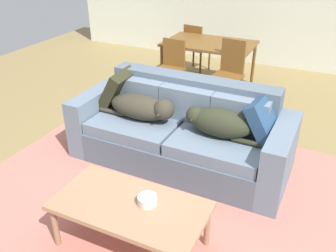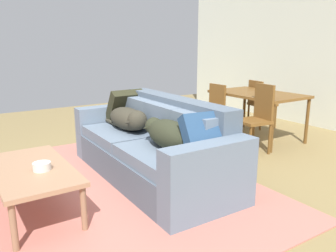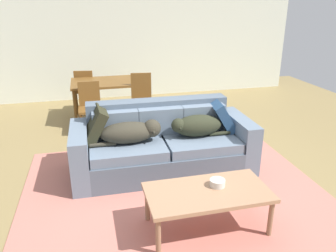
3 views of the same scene
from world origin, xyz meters
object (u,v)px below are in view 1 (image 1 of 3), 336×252
dog_on_left_cushion (143,107)px  dining_chair_near_left (171,66)px  dining_chair_near_right (229,70)px  dining_chair_far_left (196,46)px  throw_pillow_by_right_arm (265,120)px  bowl_on_coffee_table (147,200)px  couch (182,133)px  throw_pillow_by_left_arm (117,89)px  coffee_table (130,208)px  dog_on_right_cushion (218,122)px  dining_table (209,46)px

dog_on_left_cushion → dining_chair_near_left: size_ratio=1.03×
dining_chair_near_right → dining_chair_far_left: 1.49m
throw_pillow_by_right_arm → bowl_on_coffee_table: (-0.60, -1.33, -0.20)m
couch → throw_pillow_by_left_arm: bearing=176.1°
dog_on_left_cushion → dining_chair_near_left: dining_chair_near_left is taller
dog_on_left_cushion → coffee_table: bearing=-65.0°
throw_pillow_by_right_arm → dining_chair_near_right: size_ratio=0.45×
throw_pillow_by_left_arm → bowl_on_coffee_table: 1.78m
dog_on_left_cushion → throw_pillow_by_left_arm: bearing=159.4°
dog_on_right_cushion → dining_chair_near_right: 1.83m
coffee_table → bowl_on_coffee_table: 0.16m
throw_pillow_by_left_arm → coffee_table: 1.77m
dog_on_left_cushion → dining_chair_near_right: 1.83m
dining_table → dining_chair_near_right: 0.77m
bowl_on_coffee_table → dining_chair_near_left: 3.13m
dog_on_left_cushion → throw_pillow_by_right_arm: 1.29m
dining_chair_near_right → dining_chair_near_left: bearing=-169.4°
throw_pillow_by_right_arm → dog_on_left_cushion: bearing=-173.4°
couch → dining_chair_far_left: 2.97m
throw_pillow_by_left_arm → dining_chair_near_left: throw_pillow_by_left_arm is taller
couch → dog_on_left_cushion: couch is taller
couch → bowl_on_coffee_table: (0.26, -1.29, 0.12)m
coffee_table → dining_chair_far_left: dining_chair_far_left is taller
throw_pillow_by_left_arm → dining_table: 2.19m
dining_chair_near_left → dining_chair_near_right: bearing=3.5°
dining_chair_near_right → throw_pillow_by_left_arm: bearing=-111.5°
throw_pillow_by_left_arm → throw_pillow_by_right_arm: 1.72m
dining_chair_far_left → dining_chair_near_left: bearing=101.5°
dog_on_left_cushion → bowl_on_coffee_table: 1.37m
throw_pillow_by_left_arm → dining_chair_near_left: size_ratio=0.53×
couch → throw_pillow_by_right_arm: bearing=3.9°
dog_on_left_cushion → bowl_on_coffee_table: bearing=-59.2°
coffee_table → dining_chair_near_left: dining_chair_near_left is taller
couch → dog_on_right_cushion: (0.43, -0.10, 0.28)m
dog_on_right_cushion → dining_table: (-0.93, 2.33, 0.05)m
throw_pillow_by_left_arm → throw_pillow_by_right_arm: bearing=-1.0°
dog_on_right_cushion → dining_chair_near_right: bearing=104.2°
coffee_table → throw_pillow_by_left_arm: bearing=125.1°
dog_on_right_cushion → bowl_on_coffee_table: 1.21m
couch → coffee_table: couch is taller
dog_on_left_cushion → couch: bearing=14.9°
dog_on_right_cushion → throw_pillow_by_left_arm: bearing=173.4°
couch → coffee_table: bearing=-83.0°
couch → dog_on_right_cushion: couch is taller
throw_pillow_by_left_arm → coffee_table: bearing=-54.9°
dining_table → dining_chair_near_right: (0.51, -0.56, -0.15)m
dog_on_right_cushion → coffee_table: dog_on_right_cushion is taller
dining_chair_near_left → bowl_on_coffee_table: bearing=-68.5°
dining_table → coffee_table: bearing=-79.9°
dining_chair_far_left → throw_pillow_by_left_arm: bearing=100.3°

